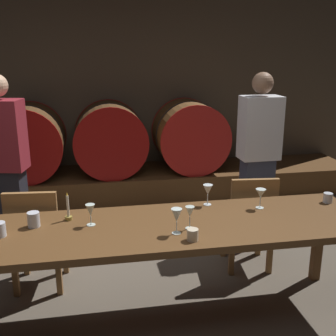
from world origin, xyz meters
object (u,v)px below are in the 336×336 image
at_px(chair_right, 250,218).
at_px(wine_glass_far_right, 261,194).
at_px(guest_left, 5,168).
at_px(wine_glass_center_right, 190,213).
at_px(wine_barrel_center, 110,139).
at_px(cup_center_right, 193,235).
at_px(dining_table, 158,234).
at_px(candle_right, 68,212).
at_px(wine_barrel_right, 190,136).
at_px(guest_right, 258,158).
at_px(cup_far_right, 328,198).
at_px(wine_barrel_left, 27,142).
at_px(wine_glass_left, 90,211).
at_px(wine_glass_center_left, 177,216).
at_px(wine_glass_right, 208,190).
at_px(cup_center_left, 34,219).
at_px(chair_left, 36,234).

xyz_separation_m(chair_right, wine_glass_far_right, (-0.10, -0.43, 0.38)).
relative_size(guest_left, wine_glass_center_right, 10.83).
relative_size(wine_barrel_center, cup_center_right, 12.09).
bearing_deg(wine_glass_far_right, dining_table, -167.86).
bearing_deg(candle_right, wine_barrel_right, 59.70).
xyz_separation_m(wine_barrel_center, candle_right, (-0.40, -2.48, 0.02)).
distance_m(wine_barrel_center, guest_right, 2.05).
bearing_deg(cup_far_right, wine_barrel_center, 122.32).
bearing_deg(candle_right, cup_far_right, -0.29).
xyz_separation_m(wine_barrel_left, cup_center_right, (1.40, -2.94, -0.00)).
bearing_deg(cup_far_right, wine_glass_left, -176.54).
xyz_separation_m(wine_barrel_left, wine_barrel_center, (1.02, 0.00, 0.00)).
bearing_deg(chair_right, cup_far_right, 144.09).
bearing_deg(guest_left, dining_table, 146.76).
bearing_deg(wine_barrel_right, cup_center_right, -102.71).
distance_m(wine_glass_center_left, cup_far_right, 1.32).
bearing_deg(wine_glass_right, candle_right, -174.07).
relative_size(wine_barrel_center, guest_right, 0.53).
xyz_separation_m(dining_table, chair_right, (0.90, 0.60, -0.20)).
xyz_separation_m(wine_barrel_left, cup_far_right, (2.59, -2.49, -0.00)).
height_order(wine_barrel_left, wine_glass_far_right, wine_barrel_left).
xyz_separation_m(guest_left, wine_glass_right, (1.64, -0.91, 0.00)).
distance_m(wine_glass_right, cup_center_right, 0.63).
xyz_separation_m(candle_right, wine_glass_left, (0.15, -0.12, 0.05)).
distance_m(wine_barrel_center, chair_right, 2.37).
height_order(wine_glass_far_right, cup_center_left, wine_glass_far_right).
bearing_deg(candle_right, wine_glass_center_left, -26.61).
bearing_deg(wine_glass_left, candle_right, 142.20).
relative_size(chair_right, wine_glass_center_right, 5.57).
relative_size(dining_table, chair_left, 3.39).
xyz_separation_m(dining_table, cup_center_right, (0.18, -0.27, 0.10)).
bearing_deg(wine_glass_right, wine_glass_left, -165.54).
xyz_separation_m(chair_left, cup_far_right, (2.27, -0.40, 0.31)).
bearing_deg(guest_left, wine_glass_center_right, 148.97).
bearing_deg(cup_center_left, chair_right, 15.40).
xyz_separation_m(dining_table, cup_center_left, (-0.83, 0.13, 0.12)).
relative_size(guest_right, candle_right, 8.31).
distance_m(guest_left, candle_right, 1.18).
distance_m(guest_right, candle_right, 2.04).
height_order(wine_barrel_left, wine_barrel_right, same).
bearing_deg(guest_left, wine_glass_right, 163.04).
relative_size(chair_left, cup_center_left, 8.60).
relative_size(wine_barrel_right, chair_left, 1.03).
distance_m(wine_glass_left, wine_glass_right, 0.91).
xyz_separation_m(wine_barrel_right, guest_left, (-2.04, -1.46, 0.08)).
bearing_deg(cup_center_left, chair_left, 97.74).
bearing_deg(chair_right, dining_table, 39.31).
xyz_separation_m(wine_barrel_right, chair_left, (-1.74, -2.08, -0.31)).
distance_m(chair_left, wine_glass_far_right, 1.79).
relative_size(dining_table, wine_glass_center_left, 17.34).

